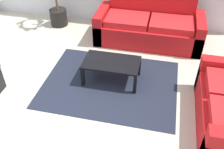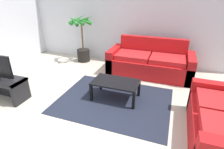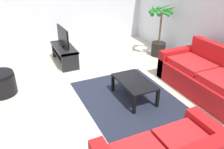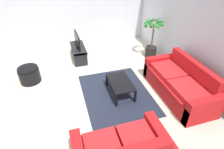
{
  "view_description": "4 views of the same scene",
  "coord_description": "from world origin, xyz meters",
  "px_view_note": "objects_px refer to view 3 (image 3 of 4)",
  "views": [
    {
      "loc": [
        1.17,
        -2.43,
        2.78
      ],
      "look_at": [
        0.56,
        0.3,
        0.56
      ],
      "focal_mm": 40.97,
      "sensor_mm": 36.0,
      "label": 1
    },
    {
      "loc": [
        1.41,
        -2.12,
        2.01
      ],
      "look_at": [
        0.38,
        0.76,
        0.57
      ],
      "focal_mm": 28.69,
      "sensor_mm": 36.0,
      "label": 2
    },
    {
      "loc": [
        3.74,
        -1.17,
        2.47
      ],
      "look_at": [
        0.58,
        0.32,
        0.7
      ],
      "focal_mm": 37.75,
      "sensor_mm": 36.0,
      "label": 3
    },
    {
      "loc": [
        3.97,
        -0.45,
        3.13
      ],
      "look_at": [
        0.17,
        0.71,
        0.46
      ],
      "focal_mm": 29.47,
      "sensor_mm": 36.0,
      "label": 4
    }
  ],
  "objects_px": {
    "tv": "(63,37)",
    "ottoman": "(0,84)",
    "potted_palm": "(160,34)",
    "coffee_table": "(134,83)",
    "couch_main": "(210,80)",
    "tv_stand": "(64,52)"
  },
  "relations": [
    {
      "from": "tv",
      "to": "potted_palm",
      "type": "distance_m",
      "value": 2.52
    },
    {
      "from": "tv",
      "to": "potted_palm",
      "type": "relative_size",
      "value": 0.58
    },
    {
      "from": "potted_palm",
      "to": "ottoman",
      "type": "height_order",
      "value": "potted_palm"
    },
    {
      "from": "couch_main",
      "to": "coffee_table",
      "type": "xyz_separation_m",
      "value": [
        -0.45,
        -1.43,
        0.03
      ]
    },
    {
      "from": "coffee_table",
      "to": "ottoman",
      "type": "xyz_separation_m",
      "value": [
        -1.27,
        -2.29,
        -0.11
      ]
    },
    {
      "from": "tv",
      "to": "coffee_table",
      "type": "relative_size",
      "value": 0.88
    },
    {
      "from": "couch_main",
      "to": "tv",
      "type": "height_order",
      "value": "tv"
    },
    {
      "from": "coffee_table",
      "to": "tv",
      "type": "bearing_deg",
      "value": -161.37
    },
    {
      "from": "tv",
      "to": "ottoman",
      "type": "bearing_deg",
      "value": -58.47
    },
    {
      "from": "coffee_table",
      "to": "tv_stand",
      "type": "bearing_deg",
      "value": -161.3
    },
    {
      "from": "tv_stand",
      "to": "tv",
      "type": "distance_m",
      "value": 0.41
    },
    {
      "from": "couch_main",
      "to": "coffee_table",
      "type": "distance_m",
      "value": 1.5
    },
    {
      "from": "couch_main",
      "to": "tv",
      "type": "distance_m",
      "value": 3.47
    },
    {
      "from": "tv",
      "to": "ottoman",
      "type": "distance_m",
      "value": 1.87
    },
    {
      "from": "tv_stand",
      "to": "couch_main",
      "type": "bearing_deg",
      "value": 39.31
    },
    {
      "from": "coffee_table",
      "to": "ottoman",
      "type": "bearing_deg",
      "value": -119.01
    },
    {
      "from": "ottoman",
      "to": "coffee_table",
      "type": "bearing_deg",
      "value": 60.99
    },
    {
      "from": "potted_palm",
      "to": "tv_stand",
      "type": "bearing_deg",
      "value": -103.3
    },
    {
      "from": "potted_palm",
      "to": "ottoman",
      "type": "xyz_separation_m",
      "value": [
        0.37,
        -3.99,
        -0.38
      ]
    },
    {
      "from": "coffee_table",
      "to": "potted_palm",
      "type": "height_order",
      "value": "potted_palm"
    },
    {
      "from": "couch_main",
      "to": "tv_stand",
      "type": "xyz_separation_m",
      "value": [
        -2.67,
        -2.18,
        -0.01
      ]
    },
    {
      "from": "coffee_table",
      "to": "ottoman",
      "type": "relative_size",
      "value": 1.58
    }
  ]
}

